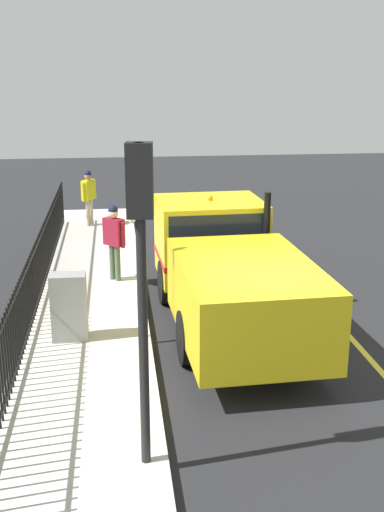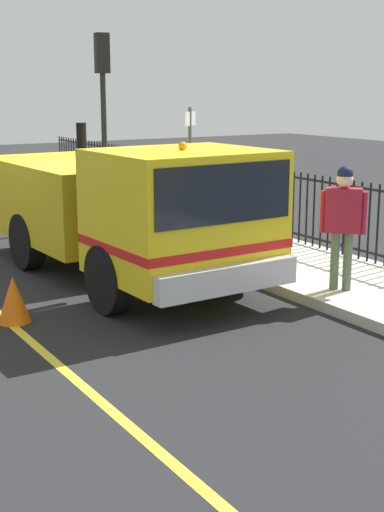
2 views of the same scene
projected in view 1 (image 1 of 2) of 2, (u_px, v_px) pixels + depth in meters
ground_plane at (268, 364)px, 11.07m from camera, size 55.14×55.14×0.00m
sidewalk_slab at (83, 370)px, 10.67m from camera, size 2.41×25.06×0.16m
lane_marking at (369, 358)px, 11.29m from camera, size 0.12×22.56×0.01m
work_truck at (225, 264)px, 12.54m from camera, size 2.53×6.43×2.56m
worker_standing at (114, 235)px, 14.71m from camera, size 0.52×0.52×1.81m
pedestrian_distant at (89, 192)px, 19.98m from camera, size 0.46×0.56×1.76m
iron_fence at (16, 332)px, 10.33m from camera, size 0.04×21.34×1.34m
traffic_light_near at (141, 245)px, 7.27m from camera, size 0.32×0.25×4.04m
utility_cabinet at (69, 307)px, 11.57m from camera, size 0.65×0.42×1.26m
traffic_cone at (314, 286)px, 14.10m from camera, size 0.44×0.44×0.63m
street_sign at (141, 256)px, 11.38m from camera, size 0.41×0.33×2.55m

